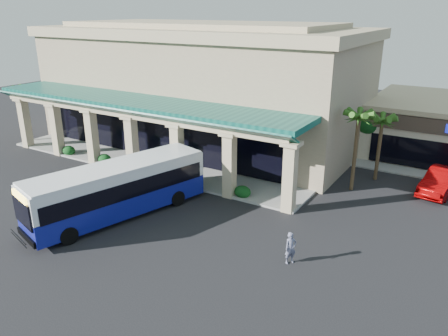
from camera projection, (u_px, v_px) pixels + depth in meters
The scene contains 10 objects.
ground at pixel (167, 220), 27.52m from camera, with size 110.00×110.00×0.00m, color black.
main_building at pixel (203, 84), 42.28m from camera, with size 30.80×14.80×11.35m, color tan, non-canonical shape.
arcade at pixel (141, 134), 35.90m from camera, with size 30.00×6.20×5.70m, color #0C4840, non-canonical shape.
palm_0 at pixel (356, 147), 31.00m from camera, with size 2.40×2.40×6.60m, color #244E14, non-canonical shape.
palm_1 at pixel (380, 144), 33.05m from camera, with size 2.40×2.40×5.80m, color #244E14, non-canonical shape.
palm_2 at pixel (26, 111), 42.69m from camera, with size 2.40×2.40×6.20m, color #244E14, non-canonical shape.
broadleaf_tree at pixel (369, 131), 38.20m from camera, with size 2.60×2.60×4.81m, color #0C3811, non-canonical shape.
transit_bus at pixel (119, 191), 27.57m from camera, with size 2.85×12.25×3.42m, color navy, non-canonical shape.
pedestrian at pixel (291, 248), 22.62m from camera, with size 0.64×0.42×1.75m, color slate.
car_white at pixel (441, 181), 31.30m from camera, with size 1.85×5.30×1.75m, color #9A0405.
Camera 1 is at (16.00, -19.15, 12.59)m, focal length 35.00 mm.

